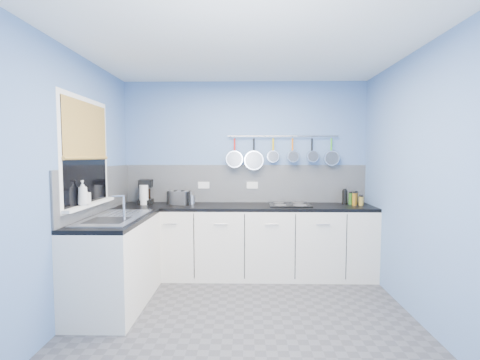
{
  "coord_description": "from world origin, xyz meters",
  "views": [
    {
      "loc": [
        0.02,
        -3.06,
        1.52
      ],
      "look_at": [
        -0.05,
        0.75,
        1.25
      ],
      "focal_mm": 25.52,
      "sensor_mm": 36.0,
      "label": 1
    }
  ],
  "objects_px": {
    "soap_bottle_a": "(83,193)",
    "hob": "(289,205)",
    "soap_bottle_b": "(86,196)",
    "paper_towel": "(144,195)",
    "toaster": "(179,198)",
    "canister": "(192,199)",
    "coffee_maker": "(145,192)"
  },
  "relations": [
    {
      "from": "soap_bottle_a",
      "to": "paper_towel",
      "type": "height_order",
      "value": "soap_bottle_a"
    },
    {
      "from": "paper_towel",
      "to": "soap_bottle_a",
      "type": "bearing_deg",
      "value": -102.48
    },
    {
      "from": "toaster",
      "to": "soap_bottle_a",
      "type": "bearing_deg",
      "value": -101.12
    },
    {
      "from": "soap_bottle_b",
      "to": "canister",
      "type": "distance_m",
      "value": 1.42
    },
    {
      "from": "coffee_maker",
      "to": "soap_bottle_b",
      "type": "bearing_deg",
      "value": -110.02
    },
    {
      "from": "soap_bottle_a",
      "to": "toaster",
      "type": "relative_size",
      "value": 0.89
    },
    {
      "from": "soap_bottle_a",
      "to": "hob",
      "type": "bearing_deg",
      "value": 27.96
    },
    {
      "from": "toaster",
      "to": "soap_bottle_b",
      "type": "bearing_deg",
      "value": -102.36
    },
    {
      "from": "soap_bottle_b",
      "to": "canister",
      "type": "height_order",
      "value": "soap_bottle_b"
    },
    {
      "from": "soap_bottle_b",
      "to": "soap_bottle_a",
      "type": "bearing_deg",
      "value": -90.0
    },
    {
      "from": "soap_bottle_b",
      "to": "hob",
      "type": "height_order",
      "value": "soap_bottle_b"
    },
    {
      "from": "soap_bottle_b",
      "to": "hob",
      "type": "relative_size",
      "value": 0.33
    },
    {
      "from": "paper_towel",
      "to": "coffee_maker",
      "type": "relative_size",
      "value": 0.8
    },
    {
      "from": "toaster",
      "to": "canister",
      "type": "distance_m",
      "value": 0.16
    },
    {
      "from": "coffee_maker",
      "to": "toaster",
      "type": "xyz_separation_m",
      "value": [
        0.44,
        -0.03,
        -0.07
      ]
    },
    {
      "from": "paper_towel",
      "to": "hob",
      "type": "distance_m",
      "value": 1.85
    },
    {
      "from": "soap_bottle_b",
      "to": "coffee_maker",
      "type": "distance_m",
      "value": 1.15
    },
    {
      "from": "coffee_maker",
      "to": "hob",
      "type": "relative_size",
      "value": 0.61
    },
    {
      "from": "soap_bottle_b",
      "to": "canister",
      "type": "relative_size",
      "value": 1.44
    },
    {
      "from": "hob",
      "to": "toaster",
      "type": "bearing_deg",
      "value": 178.77
    },
    {
      "from": "soap_bottle_a",
      "to": "hob",
      "type": "height_order",
      "value": "soap_bottle_a"
    },
    {
      "from": "soap_bottle_a",
      "to": "paper_towel",
      "type": "bearing_deg",
      "value": 77.52
    },
    {
      "from": "soap_bottle_b",
      "to": "hob",
      "type": "xyz_separation_m",
      "value": [
        2.1,
        1.06,
        -0.23
      ]
    },
    {
      "from": "hob",
      "to": "soap_bottle_b",
      "type": "bearing_deg",
      "value": -153.2
    },
    {
      "from": "soap_bottle_b",
      "to": "paper_towel",
      "type": "distance_m",
      "value": 1.09
    },
    {
      "from": "coffee_maker",
      "to": "hob",
      "type": "height_order",
      "value": "coffee_maker"
    },
    {
      "from": "soap_bottle_a",
      "to": "coffee_maker",
      "type": "bearing_deg",
      "value": 78.03
    },
    {
      "from": "paper_towel",
      "to": "toaster",
      "type": "height_order",
      "value": "paper_towel"
    },
    {
      "from": "paper_towel",
      "to": "toaster",
      "type": "bearing_deg",
      "value": 4.28
    },
    {
      "from": "paper_towel",
      "to": "toaster",
      "type": "distance_m",
      "value": 0.45
    },
    {
      "from": "paper_towel",
      "to": "canister",
      "type": "relative_size",
      "value": 2.11
    },
    {
      "from": "soap_bottle_a",
      "to": "soap_bottle_b",
      "type": "bearing_deg",
      "value": 90.0
    }
  ]
}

